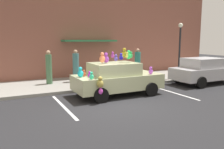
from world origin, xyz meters
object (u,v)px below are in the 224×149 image
Objects in this scene: parked_sedan_behind at (204,71)px; teddy_bear_on_sidewalk at (113,79)px; pedestrian_by_lamp at (49,68)px; pedestrian_walking_past at (138,64)px; plush_covered_car at (116,78)px; street_lamp_post at (180,44)px; pedestrian_near_shopfront at (76,67)px.

teddy_bear_on_sidewalk is at bearing 163.60° from parked_sedan_behind.
pedestrian_walking_past is at bearing -5.41° from pedestrian_by_lamp.
pedestrian_by_lamp reaches higher than parked_sedan_behind.
plush_covered_car is at bearing -111.27° from teddy_bear_on_sidewalk.
street_lamp_post reaches higher than parked_sedan_behind.
pedestrian_walking_past is at bearing 135.95° from parked_sedan_behind.
teddy_bear_on_sidewalk is 2.79m from pedestrian_walking_past.
street_lamp_post is at bearing -15.38° from pedestrian_near_shopfront.
street_lamp_post reaches higher than teddy_bear_on_sidewalk.
pedestrian_near_shopfront is at bearing 0.75° from pedestrian_by_lamp.
pedestrian_by_lamp is (-2.42, 3.51, 0.22)m from plush_covered_car.
pedestrian_by_lamp reaches higher than teddy_bear_on_sidewalk.
parked_sedan_behind is at bearing -21.55° from pedestrian_by_lamp.
pedestrian_near_shopfront reaches higher than parked_sedan_behind.
teddy_bear_on_sidewalk is 0.37× the size of pedestrian_by_lamp.
plush_covered_car is 2.19× the size of pedestrian_near_shopfront.
plush_covered_car reaches higher than pedestrian_near_shopfront.
pedestrian_by_lamp is at bearing -179.25° from pedestrian_near_shopfront.
parked_sedan_behind is 5.92× the size of teddy_bear_on_sidewalk.
pedestrian_walking_past is (3.12, 2.99, 0.22)m from plush_covered_car.
pedestrian_near_shopfront is at bearing 153.99° from parked_sedan_behind.
street_lamp_post is at bearing -26.72° from pedestrian_walking_past.
pedestrian_walking_past is (3.97, -0.55, 0.01)m from pedestrian_near_shopfront.
pedestrian_near_shopfront is 4.01m from pedestrian_walking_past.
pedestrian_near_shopfront is at bearing 164.62° from street_lamp_post.
plush_covered_car is at bearing -76.44° from pedestrian_near_shopfront.
pedestrian_walking_past reaches higher than pedestrian_by_lamp.
parked_sedan_behind is 9.09m from pedestrian_by_lamp.
street_lamp_post is at bearing 17.89° from plush_covered_car.
plush_covered_car is 6.03m from parked_sedan_behind.
plush_covered_car is 5.90× the size of teddy_bear_on_sidewalk.
plush_covered_car is at bearing -55.40° from pedestrian_by_lamp.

